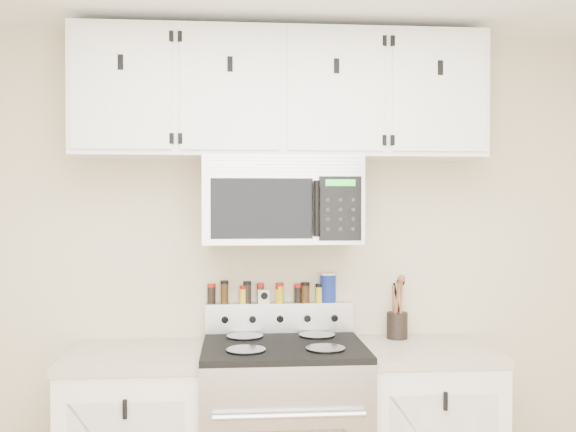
# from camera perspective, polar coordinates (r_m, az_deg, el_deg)

# --- Properties ---
(back_wall) EXTENTS (3.50, 0.01, 2.50)m
(back_wall) POSITION_cam_1_polar(r_m,az_deg,el_deg) (3.36, -0.81, -5.10)
(back_wall) COLOR beige
(back_wall) RESTS_ON floor
(microwave) EXTENTS (0.76, 0.44, 0.42)m
(microwave) POSITION_cam_1_polar(r_m,az_deg,el_deg) (3.15, -0.58, 1.41)
(microwave) COLOR #9E9EA3
(microwave) RESTS_ON back_wall
(upper_cabinets) EXTENTS (2.00, 0.35, 0.62)m
(upper_cabinets) POSITION_cam_1_polar(r_m,az_deg,el_deg) (3.23, -0.62, 10.69)
(upper_cabinets) COLOR white
(upper_cabinets) RESTS_ON back_wall
(utensil_crock) EXTENTS (0.11, 0.11, 0.31)m
(utensil_crock) POSITION_cam_1_polar(r_m,az_deg,el_deg) (3.38, 9.68, -9.38)
(utensil_crock) COLOR black
(utensil_crock) RESTS_ON base_cabinet_right
(kitchen_timer) EXTENTS (0.07, 0.06, 0.07)m
(kitchen_timer) POSITION_cam_1_polar(r_m,az_deg,el_deg) (3.34, -2.13, -7.13)
(kitchen_timer) COLOR white
(kitchen_timer) RESTS_ON range
(salt_canister) EXTENTS (0.08, 0.08, 0.15)m
(salt_canister) POSITION_cam_1_polar(r_m,az_deg,el_deg) (3.36, 3.57, -6.36)
(salt_canister) COLOR navy
(salt_canister) RESTS_ON range
(spice_jar_0) EXTENTS (0.04, 0.04, 0.10)m
(spice_jar_0) POSITION_cam_1_polar(r_m,az_deg,el_deg) (3.34, -6.83, -6.86)
(spice_jar_0) COLOR black
(spice_jar_0) RESTS_ON range
(spice_jar_1) EXTENTS (0.04, 0.04, 0.12)m
(spice_jar_1) POSITION_cam_1_polar(r_m,az_deg,el_deg) (3.33, -5.67, -6.72)
(spice_jar_1) COLOR #3B250E
(spice_jar_1) RESTS_ON range
(spice_jar_2) EXTENTS (0.04, 0.04, 0.09)m
(spice_jar_2) POSITION_cam_1_polar(r_m,az_deg,el_deg) (3.33, -3.97, -6.96)
(spice_jar_2) COLOR yellow
(spice_jar_2) RESTS_ON range
(spice_jar_3) EXTENTS (0.04, 0.04, 0.11)m
(spice_jar_3) POSITION_cam_1_polar(r_m,az_deg,el_deg) (3.33, -3.65, -6.77)
(spice_jar_3) COLOR black
(spice_jar_3) RESTS_ON range
(spice_jar_4) EXTENTS (0.04, 0.04, 0.10)m
(spice_jar_4) POSITION_cam_1_polar(r_m,az_deg,el_deg) (3.34, -2.46, -6.85)
(spice_jar_4) COLOR #472211
(spice_jar_4) RESTS_ON range
(spice_jar_5) EXTENTS (0.04, 0.04, 0.09)m
(spice_jar_5) POSITION_cam_1_polar(r_m,az_deg,el_deg) (3.34, -0.79, -6.97)
(spice_jar_5) COLOR yellow
(spice_jar_5) RESTS_ON range
(spice_jar_6) EXTENTS (0.04, 0.04, 0.10)m
(spice_jar_6) POSITION_cam_1_polar(r_m,az_deg,el_deg) (3.34, -0.75, -6.83)
(spice_jar_6) COLOR gold
(spice_jar_6) RESTS_ON range
(spice_jar_7) EXTENTS (0.04, 0.04, 0.10)m
(spice_jar_7) POSITION_cam_1_polar(r_m,az_deg,el_deg) (3.35, 0.87, -6.87)
(spice_jar_7) COLOR black
(spice_jar_7) RESTS_ON range
(spice_jar_8) EXTENTS (0.05, 0.05, 0.10)m
(spice_jar_8) POSITION_cam_1_polar(r_m,az_deg,el_deg) (3.35, 1.53, -6.79)
(spice_jar_8) COLOR #3F250F
(spice_jar_8) RESTS_ON range
(spice_jar_9) EXTENTS (0.04, 0.04, 0.10)m
(spice_jar_9) POSITION_cam_1_polar(r_m,az_deg,el_deg) (3.36, 2.83, -6.84)
(spice_jar_9) COLOR yellow
(spice_jar_9) RESTS_ON range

